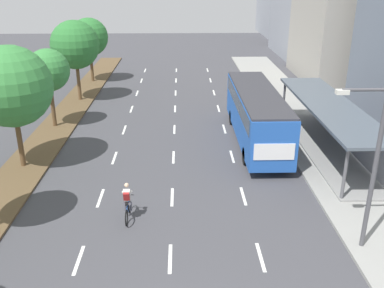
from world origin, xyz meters
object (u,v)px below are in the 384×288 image
bus (256,111)px  cyclist (127,203)px  median_tree_farthest (89,37)px  streetlight (372,159)px  median_tree_fourth (48,70)px  bus_shelter (332,123)px  median_tree_fifth (75,45)px  median_tree_third (11,87)px

bus → cyclist: bus is taller
median_tree_farthest → streetlight: bearing=-60.8°
median_tree_fourth → streetlight: size_ratio=0.83×
median_tree_fourth → median_tree_farthest: 13.39m
bus_shelter → median_tree_fourth: median_tree_fourth is taller
bus_shelter → bus: 4.63m
bus_shelter → median_tree_fifth: (-17.65, 11.58, 2.85)m
bus → median_tree_fourth: (-13.72, 3.12, 1.99)m
bus → median_tree_farthest: (-13.55, 16.50, 2.33)m
median_tree_third → streetlight: (15.85, -8.06, -0.76)m
median_tree_fourth → median_tree_fifth: 6.73m
bus_shelter → bus: (-4.28, 1.76, 0.20)m
cyclist → median_tree_third: 9.39m
bus_shelter → median_tree_fourth: 18.78m
median_tree_farthest → streetlight: streetlight is taller
bus → median_tree_fourth: bearing=167.2°
bus_shelter → median_tree_fifth: bearing=146.7°
median_tree_fifth → median_tree_farthest: size_ratio=1.08×
bus_shelter → cyclist: bus_shelter is taller
median_tree_fourth → streetlight: streetlight is taller
median_tree_third → streetlight: median_tree_third is taller
median_tree_fifth → bus: bearing=-36.3°
bus_shelter → median_tree_fifth: size_ratio=2.03×
median_tree_fifth → streetlight: bearing=-54.1°
bus_shelter → bus: bearing=157.6°
cyclist → bus: bearing=51.9°
median_tree_third → median_tree_farthest: median_tree_third is taller
median_tree_farthest → median_tree_third: bearing=-90.4°
bus → median_tree_third: size_ratio=1.69×
bus → median_tree_fifth: 16.79m
bus → median_tree_farthest: median_tree_farthest is taller
bus_shelter → cyclist: 13.67m
cyclist → median_tree_fourth: 14.28m
cyclist → median_tree_farthest: size_ratio=0.30×
median_tree_fourth → cyclist: bearing=-61.9°
cyclist → median_tree_fifth: 20.32m
median_tree_fourth → streetlight: (15.88, -14.75, -0.17)m
bus → cyclist: (-7.18, -9.14, -1.28)m
median_tree_fourth → median_tree_third: bearing=-89.7°
bus → median_tree_third: 14.37m
bus → cyclist: size_ratio=6.20×
median_tree_fourth → median_tree_fifth: size_ratio=0.82×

